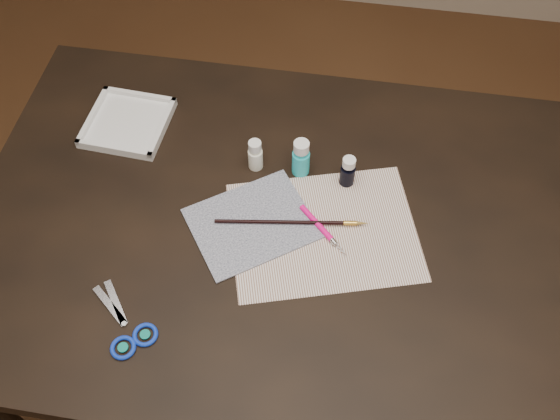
# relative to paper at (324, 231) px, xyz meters

# --- Properties ---
(ground) EXTENTS (3.50, 3.50, 0.02)m
(ground) POSITION_rel_paper_xyz_m (-0.09, 0.00, -0.76)
(ground) COLOR #422614
(ground) RESTS_ON ground
(table) EXTENTS (1.30, 0.90, 0.75)m
(table) POSITION_rel_paper_xyz_m (-0.09, 0.00, -0.38)
(table) COLOR black
(table) RESTS_ON ground
(paper) EXTENTS (0.44, 0.38, 0.00)m
(paper) POSITION_rel_paper_xyz_m (0.00, 0.00, 0.00)
(paper) COLOR white
(paper) RESTS_ON table
(canvas) EXTENTS (0.31, 0.30, 0.00)m
(canvas) POSITION_rel_paper_xyz_m (-0.15, -0.01, 0.00)
(canvas) COLOR black
(canvas) RESTS_ON paper
(paint_bottle_white) EXTENTS (0.04, 0.04, 0.08)m
(paint_bottle_white) POSITION_rel_paper_xyz_m (-0.17, 0.15, 0.04)
(paint_bottle_white) COLOR white
(paint_bottle_white) RESTS_ON table
(paint_bottle_cyan) EXTENTS (0.04, 0.04, 0.09)m
(paint_bottle_cyan) POSITION_rel_paper_xyz_m (-0.07, 0.15, 0.05)
(paint_bottle_cyan) COLOR #24BFCA
(paint_bottle_cyan) RESTS_ON table
(paint_bottle_navy) EXTENTS (0.04, 0.04, 0.08)m
(paint_bottle_navy) POSITION_rel_paper_xyz_m (0.03, 0.13, 0.04)
(paint_bottle_navy) COLOR black
(paint_bottle_navy) RESTS_ON table
(paintbrush) EXTENTS (0.32, 0.06, 0.01)m
(paintbrush) POSITION_rel_paper_xyz_m (-0.07, 0.01, 0.01)
(paintbrush) COLOR black
(paintbrush) RESTS_ON canvas
(craft_knife) EXTENTS (0.11, 0.11, 0.01)m
(craft_knife) POSITION_rel_paper_xyz_m (0.00, -0.00, 0.01)
(craft_knife) COLOR #FF0A81
(craft_knife) RESTS_ON paper
(scissors) EXTENTS (0.20, 0.19, 0.01)m
(scissors) POSITION_rel_paper_xyz_m (-0.36, -0.26, 0.00)
(scissors) COLOR silver
(scissors) RESTS_ON table
(palette_tray) EXTENTS (0.19, 0.19, 0.02)m
(palette_tray) POSITION_rel_paper_xyz_m (-0.48, 0.22, 0.01)
(palette_tray) COLOR white
(palette_tray) RESTS_ON table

